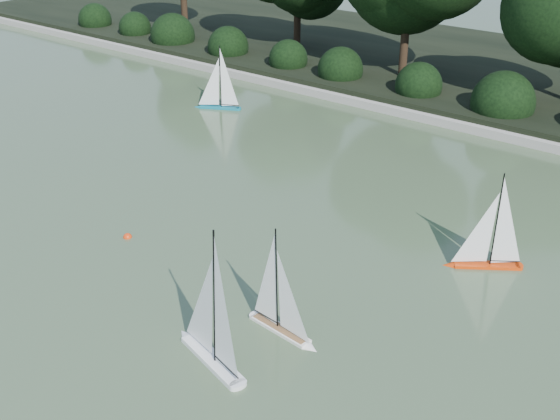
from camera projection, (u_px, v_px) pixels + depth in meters
name	position (u px, v px, depth m)	size (l,w,h in m)	color
ground	(160.00, 338.00, 8.38)	(80.00, 80.00, 0.00)	#34472A
pond_coping	(481.00, 129.00, 14.61)	(40.00, 0.35, 0.18)	gray
far_bank	(550.00, 84.00, 17.37)	(40.00, 8.00, 0.30)	black
shrub_hedge	(501.00, 102.00, 15.08)	(29.10, 1.10, 1.10)	black
sailboat_white_a	(207.00, 337.00, 7.93)	(1.32, 0.53, 1.81)	white
sailboat_white_b	(285.00, 318.00, 8.36)	(1.09, 0.27, 1.49)	white
sailboat_orange	(482.00, 251.00, 9.75)	(1.00, 0.76, 1.53)	red
sailboat_teal	(216.00, 98.00, 16.03)	(1.06, 0.67, 1.54)	#0E6C7F
race_buoy	(128.00, 237.00, 10.62)	(0.13, 0.13, 0.13)	#EC360C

